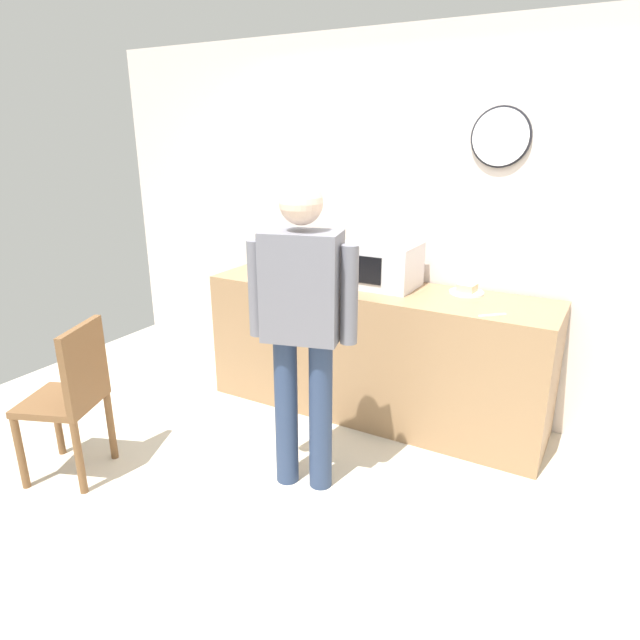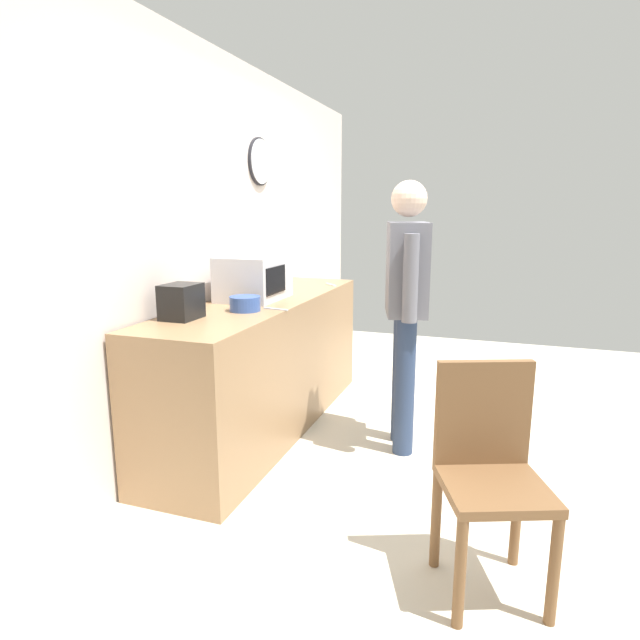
{
  "view_description": "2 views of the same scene",
  "coord_description": "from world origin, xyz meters",
  "px_view_note": "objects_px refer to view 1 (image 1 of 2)",
  "views": [
    {
      "loc": [
        1.25,
        -2.1,
        1.94
      ],
      "look_at": [
        -0.32,
        0.66,
        0.85
      ],
      "focal_mm": 30.78,
      "sensor_mm": 36.0,
      "label": 1
    },
    {
      "loc": [
        -3.51,
        -0.36,
        1.56
      ],
      "look_at": [
        -0.24,
        0.79,
        0.83
      ],
      "focal_mm": 30.1,
      "sensor_mm": 36.0,
      "label": 2
    }
  ],
  "objects_px": {
    "sandwich_plate": "(467,290)",
    "toaster": "(295,258)",
    "microwave": "(380,265)",
    "salad_bowl": "(318,277)",
    "person_standing": "(302,318)",
    "spoon_utensil": "(493,315)",
    "fork_utensil": "(319,289)",
    "wooden_chair": "(72,394)"
  },
  "relations": [
    {
      "from": "spoon_utensil",
      "to": "wooden_chair",
      "type": "height_order",
      "value": "spoon_utensil"
    },
    {
      "from": "salad_bowl",
      "to": "spoon_utensil",
      "type": "xyz_separation_m",
      "value": [
        1.24,
        -0.15,
        -0.04
      ]
    },
    {
      "from": "sandwich_plate",
      "to": "spoon_utensil",
      "type": "xyz_separation_m",
      "value": [
        0.26,
        -0.39,
        -0.02
      ]
    },
    {
      "from": "person_standing",
      "to": "salad_bowl",
      "type": "bearing_deg",
      "value": 114.91
    },
    {
      "from": "toaster",
      "to": "wooden_chair",
      "type": "height_order",
      "value": "toaster"
    },
    {
      "from": "microwave",
      "to": "wooden_chair",
      "type": "height_order",
      "value": "microwave"
    },
    {
      "from": "microwave",
      "to": "salad_bowl",
      "type": "bearing_deg",
      "value": -161.34
    },
    {
      "from": "toaster",
      "to": "spoon_utensil",
      "type": "distance_m",
      "value": 1.63
    },
    {
      "from": "sandwich_plate",
      "to": "person_standing",
      "type": "distance_m",
      "value": 1.29
    },
    {
      "from": "salad_bowl",
      "to": "person_standing",
      "type": "distance_m",
      "value": 1.01
    },
    {
      "from": "toaster",
      "to": "fork_utensil",
      "type": "bearing_deg",
      "value": -42.0
    },
    {
      "from": "microwave",
      "to": "person_standing",
      "type": "relative_size",
      "value": 0.29
    },
    {
      "from": "person_standing",
      "to": "microwave",
      "type": "bearing_deg",
      "value": 90.87
    },
    {
      "from": "microwave",
      "to": "toaster",
      "type": "bearing_deg",
      "value": 173.1
    },
    {
      "from": "spoon_utensil",
      "to": "person_standing",
      "type": "xyz_separation_m",
      "value": [
        -0.82,
        -0.77,
        0.07
      ]
    },
    {
      "from": "fork_utensil",
      "to": "person_standing",
      "type": "bearing_deg",
      "value": -66.46
    },
    {
      "from": "microwave",
      "to": "sandwich_plate",
      "type": "distance_m",
      "value": 0.6
    },
    {
      "from": "toaster",
      "to": "spoon_utensil",
      "type": "bearing_deg",
      "value": -13.34
    },
    {
      "from": "microwave",
      "to": "salad_bowl",
      "type": "relative_size",
      "value": 2.65
    },
    {
      "from": "fork_utensil",
      "to": "wooden_chair",
      "type": "relative_size",
      "value": 0.18
    },
    {
      "from": "person_standing",
      "to": "wooden_chair",
      "type": "bearing_deg",
      "value": -154.39
    },
    {
      "from": "toaster",
      "to": "fork_utensil",
      "type": "relative_size",
      "value": 1.29
    },
    {
      "from": "spoon_utensil",
      "to": "microwave",
      "type": "bearing_deg",
      "value": 161.18
    },
    {
      "from": "sandwich_plate",
      "to": "fork_utensil",
      "type": "xyz_separation_m",
      "value": [
        -0.89,
        -0.4,
        -0.02
      ]
    },
    {
      "from": "sandwich_plate",
      "to": "person_standing",
      "type": "height_order",
      "value": "person_standing"
    },
    {
      "from": "sandwich_plate",
      "to": "fork_utensil",
      "type": "bearing_deg",
      "value": -155.57
    },
    {
      "from": "person_standing",
      "to": "wooden_chair",
      "type": "distance_m",
      "value": 1.41
    },
    {
      "from": "sandwich_plate",
      "to": "fork_utensil",
      "type": "height_order",
      "value": "sandwich_plate"
    },
    {
      "from": "microwave",
      "to": "salad_bowl",
      "type": "distance_m",
      "value": 0.44
    },
    {
      "from": "toaster",
      "to": "fork_utensil",
      "type": "xyz_separation_m",
      "value": [
        0.43,
        -0.39,
        -0.1
      ]
    },
    {
      "from": "microwave",
      "to": "toaster",
      "type": "xyz_separation_m",
      "value": [
        -0.74,
        0.09,
        -0.05
      ]
    },
    {
      "from": "spoon_utensil",
      "to": "toaster",
      "type": "bearing_deg",
      "value": 166.66
    },
    {
      "from": "salad_bowl",
      "to": "wooden_chair",
      "type": "height_order",
      "value": "salad_bowl"
    },
    {
      "from": "toaster",
      "to": "person_standing",
      "type": "distance_m",
      "value": 1.37
    },
    {
      "from": "salad_bowl",
      "to": "microwave",
      "type": "bearing_deg",
      "value": 18.66
    },
    {
      "from": "sandwich_plate",
      "to": "toaster",
      "type": "height_order",
      "value": "toaster"
    },
    {
      "from": "sandwich_plate",
      "to": "toaster",
      "type": "relative_size",
      "value": 1.01
    },
    {
      "from": "fork_utensil",
      "to": "spoon_utensil",
      "type": "distance_m",
      "value": 1.15
    },
    {
      "from": "spoon_utensil",
      "to": "salad_bowl",
      "type": "bearing_deg",
      "value": 173.29
    },
    {
      "from": "sandwich_plate",
      "to": "toaster",
      "type": "bearing_deg",
      "value": -179.41
    },
    {
      "from": "sandwich_plate",
      "to": "person_standing",
      "type": "xyz_separation_m",
      "value": [
        -0.56,
        -1.16,
        0.05
      ]
    },
    {
      "from": "microwave",
      "to": "spoon_utensil",
      "type": "xyz_separation_m",
      "value": [
        0.83,
        -0.28,
        -0.15
      ]
    }
  ]
}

